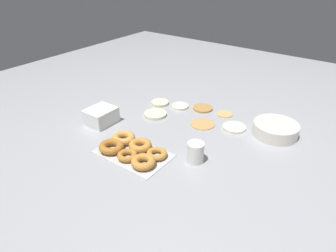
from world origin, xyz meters
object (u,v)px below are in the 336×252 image
(pancake_1, at_px, (203,108))
(pancake_3, at_px, (234,127))
(donut_tray, at_px, (132,149))
(batter_bowl, at_px, (275,129))
(paper_cup, at_px, (195,152))
(pancake_5, at_px, (155,114))
(pancake_4, at_px, (225,114))
(pancake_0, at_px, (202,124))
(pancake_2, at_px, (180,106))
(pancake_6, at_px, (160,103))
(container_stack, at_px, (101,116))

(pancake_1, bearing_deg, pancake_3, -21.88)
(donut_tray, distance_m, batter_bowl, 0.66)
(paper_cup, bearing_deg, pancake_5, 150.15)
(pancake_4, relative_size, paper_cup, 0.98)
(pancake_0, bearing_deg, pancake_2, 154.76)
(pancake_4, bearing_deg, pancake_0, -103.76)
(pancake_0, distance_m, pancake_2, 0.22)
(pancake_1, xyz_separation_m, pancake_4, (0.12, 0.01, -0.00))
(pancake_1, height_order, pancake_5, pancake_5)
(pancake_0, bearing_deg, pancake_6, 169.08)
(pancake_2, xyz_separation_m, pancake_6, (-0.11, -0.03, 0.00))
(pancake_0, distance_m, container_stack, 0.50)
(pancake_1, relative_size, pancake_4, 1.26)
(pancake_6, height_order, paper_cup, paper_cup)
(pancake_2, distance_m, donut_tray, 0.49)
(donut_tray, distance_m, container_stack, 0.32)
(pancake_0, height_order, pancake_5, pancake_5)
(pancake_1, bearing_deg, pancake_4, 6.11)
(pancake_3, xyz_separation_m, paper_cup, (-0.01, -0.33, 0.04))
(pancake_3, bearing_deg, pancake_6, 179.43)
(pancake_0, xyz_separation_m, pancake_1, (-0.09, 0.15, 0.00))
(pancake_4, height_order, batter_bowl, batter_bowl)
(pancake_6, bearing_deg, pancake_2, 16.18)
(batter_bowl, height_order, container_stack, container_stack)
(pancake_5, relative_size, pancake_6, 1.21)
(pancake_5, relative_size, container_stack, 0.84)
(pancake_2, relative_size, paper_cup, 1.09)
(batter_bowl, bearing_deg, paper_cup, -115.99)
(pancake_2, xyz_separation_m, pancake_5, (-0.05, -0.16, 0.00))
(container_stack, xyz_separation_m, paper_cup, (0.54, 0.00, 0.00))
(pancake_3, relative_size, pancake_4, 1.32)
(pancake_0, relative_size, pancake_3, 1.07)
(pancake_4, xyz_separation_m, batter_bowl, (0.28, -0.05, 0.02))
(pancake_0, height_order, paper_cup, paper_cup)
(pancake_3, distance_m, batter_bowl, 0.19)
(pancake_1, bearing_deg, batter_bowl, -4.76)
(pancake_6, xyz_separation_m, donut_tray, (0.19, -0.45, 0.01))
(pancake_6, bearing_deg, pancake_4, 16.05)
(pancake_2, bearing_deg, donut_tray, -80.49)
(pancake_5, xyz_separation_m, paper_cup, (0.38, -0.22, 0.04))
(pancake_3, height_order, batter_bowl, batter_bowl)
(pancake_3, xyz_separation_m, batter_bowl, (0.18, 0.06, 0.02))
(pancake_5, distance_m, batter_bowl, 0.59)
(pancake_5, height_order, donut_tray, donut_tray)
(pancake_1, relative_size, batter_bowl, 0.52)
(pancake_5, bearing_deg, pancake_3, 16.83)
(donut_tray, bearing_deg, pancake_1, 86.66)
(pancake_2, distance_m, pancake_5, 0.16)
(pancake_1, relative_size, pancake_3, 0.95)
(pancake_2, xyz_separation_m, batter_bowl, (0.52, 0.02, 0.02))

